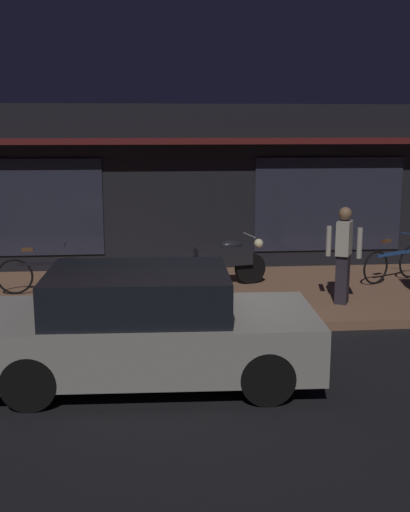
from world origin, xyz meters
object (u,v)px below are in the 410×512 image
at_px(motorcycle, 225,260).
at_px(person_bystander, 344,253).
at_px(parked_car_far, 147,327).
at_px(bicycle_parked, 393,263).
at_px(bicycle_extra, 43,274).

distance_m(motorcycle, person_bystander, 2.36).
bearing_deg(parked_car_far, motorcycle, 70.28).
bearing_deg(bicycle_parked, parked_car_far, -138.93).
distance_m(motorcycle, bicycle_extra, 3.40).
bearing_deg(person_bystander, motorcycle, 142.88).
height_order(bicycle_parked, parked_car_far, parked_car_far).
bearing_deg(motorcycle, person_bystander, -37.12).
distance_m(motorcycle, bicycle_parked, 3.35).
xyz_separation_m(person_bystander, parked_car_far, (-3.34, -2.74, -0.32)).
height_order(bicycle_extra, parked_car_far, parked_car_far).
bearing_deg(motorcycle, bicycle_parked, 1.04).
bearing_deg(parked_car_far, bicycle_parked, 41.07).
relative_size(motorcycle, bicycle_extra, 1.01).
relative_size(person_bystander, parked_car_far, 0.40).
height_order(motorcycle, bicycle_extra, motorcycle).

